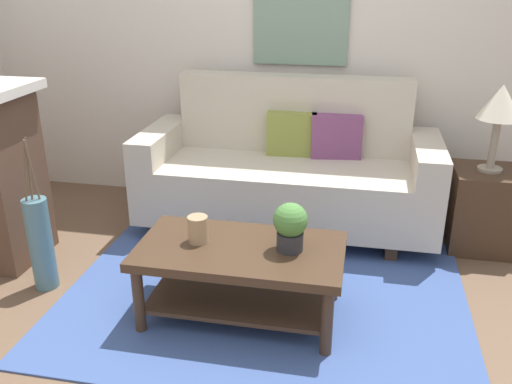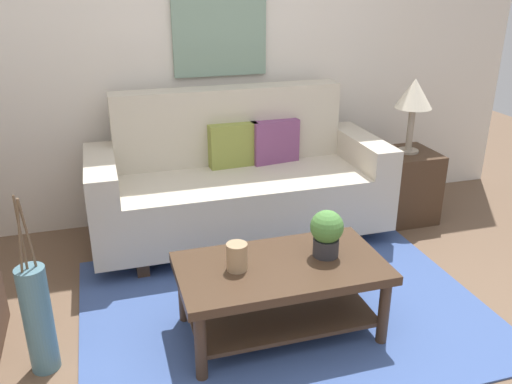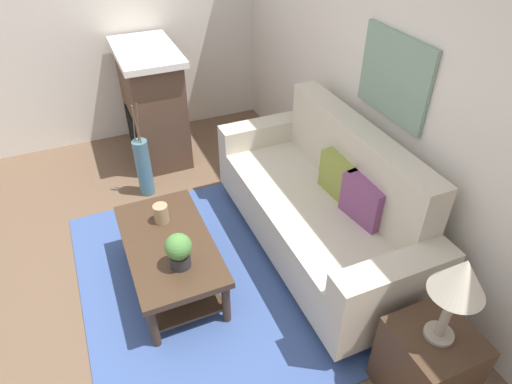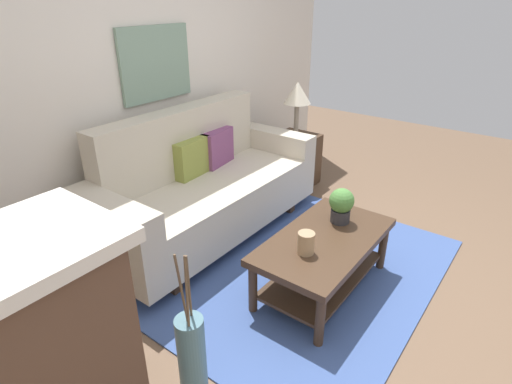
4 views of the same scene
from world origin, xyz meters
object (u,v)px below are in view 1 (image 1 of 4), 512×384
object	(u,v)px
potted_plant_tabletop	(290,225)
table_lamp	(500,106)
couch	(288,171)
floor_vase	(41,244)
coffee_table	(241,266)
framed_painting	(301,24)
tabletop_vase	(198,229)
throw_pillow_olive	(292,134)
side_table	(483,209)
throw_pillow_plum	(336,136)

from	to	relation	value
potted_plant_tabletop	table_lamp	size ratio (longest dim) A/B	0.46
couch	floor_vase	distance (m)	1.75
coffee_table	potted_plant_tabletop	distance (m)	0.37
couch	potted_plant_tabletop	size ratio (longest dim) A/B	8.04
framed_painting	table_lamp	bearing A→B (deg)	-21.62
tabletop_vase	potted_plant_tabletop	bearing A→B (deg)	0.65
throw_pillow_olive	table_lamp	world-z (taller)	table_lamp
table_lamp	framed_painting	world-z (taller)	framed_painting
potted_plant_tabletop	table_lamp	world-z (taller)	table_lamp
floor_vase	framed_painting	xyz separation A→B (m)	(1.31, 1.61, 1.13)
tabletop_vase	table_lamp	bearing A→B (deg)	33.89
coffee_table	side_table	xyz separation A→B (m)	(1.44, 1.14, -0.03)
throw_pillow_olive	throw_pillow_plum	world-z (taller)	same
throw_pillow_olive	side_table	world-z (taller)	throw_pillow_olive
tabletop_vase	couch	bearing A→B (deg)	74.98
potted_plant_tabletop	couch	bearing A→B (deg)	98.53
framed_painting	tabletop_vase	bearing A→B (deg)	-100.91
throw_pillow_plum	tabletop_vase	size ratio (longest dim) A/B	2.45
throw_pillow_plum	coffee_table	xyz separation A→B (m)	(-0.41, -1.33, -0.37)
potted_plant_tabletop	side_table	bearing A→B (deg)	43.57
coffee_table	tabletop_vase	bearing A→B (deg)	176.27
throw_pillow_olive	potted_plant_tabletop	bearing A→B (deg)	-82.28
throw_pillow_plum	table_lamp	distance (m)	1.09
throw_pillow_plum	tabletop_vase	distance (m)	1.48
throw_pillow_plum	framed_painting	distance (m)	0.88
throw_pillow_olive	table_lamp	size ratio (longest dim) A/B	0.63
couch	side_table	xyz separation A→B (m)	(1.35, -0.07, -0.15)
side_table	coffee_table	bearing A→B (deg)	-141.60
coffee_table	side_table	size ratio (longest dim) A/B	1.96
framed_painting	potted_plant_tabletop	bearing A→B (deg)	-83.86
throw_pillow_plum	table_lamp	world-z (taller)	table_lamp
throw_pillow_olive	framed_painting	distance (m)	0.82
throw_pillow_olive	framed_painting	xyz separation A→B (m)	(0.00, 0.34, 0.74)
tabletop_vase	potted_plant_tabletop	distance (m)	0.50
couch	side_table	bearing A→B (deg)	-2.91
tabletop_vase	table_lamp	world-z (taller)	table_lamp
table_lamp	potted_plant_tabletop	bearing A→B (deg)	-136.43
couch	floor_vase	world-z (taller)	couch
floor_vase	table_lamp	bearing A→B (deg)	22.00
floor_vase	framed_painting	bearing A→B (deg)	50.88
potted_plant_tabletop	throw_pillow_plum	bearing A→B (deg)	83.65
throw_pillow_olive	tabletop_vase	distance (m)	1.37
couch	throw_pillow_olive	distance (m)	0.28
tabletop_vase	side_table	distance (m)	2.03
potted_plant_tabletop	table_lamp	distance (m)	1.68
throw_pillow_olive	floor_vase	distance (m)	1.87
side_table	floor_vase	size ratio (longest dim) A/B	0.97
tabletop_vase	side_table	world-z (taller)	tabletop_vase
throw_pillow_plum	table_lamp	xyz separation A→B (m)	(1.03, -0.20, 0.31)
couch	throw_pillow_olive	world-z (taller)	couch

